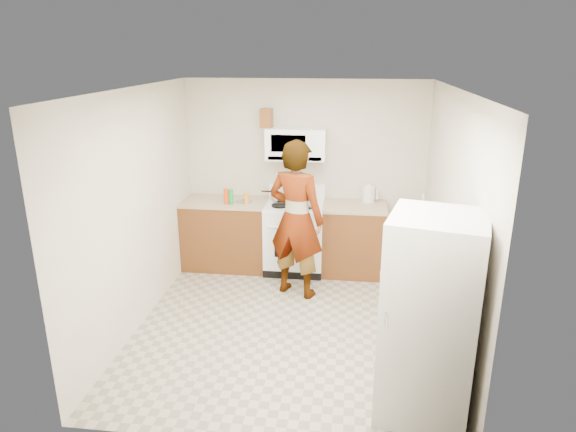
% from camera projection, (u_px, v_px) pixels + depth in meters
% --- Properties ---
extents(floor, '(3.60, 3.60, 0.00)m').
position_uv_depth(floor, '(289.00, 324.00, 5.59)').
color(floor, gray).
rests_on(floor, ground).
extents(back_wall, '(3.20, 0.02, 2.50)m').
position_uv_depth(back_wall, '(305.00, 175.00, 6.89)').
color(back_wall, beige).
rests_on(back_wall, floor).
extents(right_wall, '(0.02, 3.60, 2.50)m').
position_uv_depth(right_wall, '(450.00, 222.00, 5.02)').
color(right_wall, beige).
rests_on(right_wall, floor).
extents(cabinet_left, '(1.12, 0.62, 0.90)m').
position_uv_depth(cabinet_left, '(226.00, 235.00, 6.98)').
color(cabinet_left, '#5D3516').
rests_on(cabinet_left, floor).
extents(counter_left, '(1.14, 0.64, 0.03)m').
position_uv_depth(counter_left, '(225.00, 202.00, 6.83)').
color(counter_left, tan).
rests_on(counter_left, cabinet_left).
extents(cabinet_right, '(0.80, 0.62, 0.90)m').
position_uv_depth(cabinet_right, '(353.00, 240.00, 6.78)').
color(cabinet_right, '#5D3516').
rests_on(cabinet_right, floor).
extents(counter_right, '(0.82, 0.64, 0.03)m').
position_uv_depth(counter_right, '(355.00, 206.00, 6.63)').
color(counter_right, tan).
rests_on(counter_right, cabinet_right).
extents(gas_range, '(0.76, 0.65, 1.13)m').
position_uv_depth(gas_range, '(295.00, 235.00, 6.85)').
color(gas_range, white).
rests_on(gas_range, floor).
extents(microwave, '(0.76, 0.38, 0.40)m').
position_uv_depth(microwave, '(296.00, 143.00, 6.59)').
color(microwave, white).
rests_on(microwave, back_wall).
extents(person, '(0.81, 0.68, 1.90)m').
position_uv_depth(person, '(296.00, 219.00, 6.02)').
color(person, tan).
rests_on(person, floor).
extents(fridge, '(0.85, 0.85, 1.70)m').
position_uv_depth(fridge, '(430.00, 319.00, 4.01)').
color(fridge, silver).
rests_on(fridge, floor).
extents(kettle, '(0.20, 0.20, 0.20)m').
position_uv_depth(kettle, '(369.00, 194.00, 6.77)').
color(kettle, silver).
rests_on(kettle, counter_right).
extents(jug, '(0.16, 0.16, 0.24)m').
position_uv_depth(jug, '(266.00, 118.00, 6.52)').
color(jug, brown).
rests_on(jug, microwave).
extents(saucepan, '(0.29, 0.29, 0.12)m').
position_uv_depth(saucepan, '(279.00, 195.00, 6.81)').
color(saucepan, silver).
rests_on(saucepan, gas_range).
extents(tray, '(0.27, 0.19, 0.05)m').
position_uv_depth(tray, '(304.00, 205.00, 6.57)').
color(tray, white).
rests_on(tray, gas_range).
extents(bottle_spray, '(0.07, 0.07, 0.21)m').
position_uv_depth(bottle_spray, '(226.00, 196.00, 6.64)').
color(bottle_spray, red).
rests_on(bottle_spray, counter_left).
extents(bottle_hot_sauce, '(0.06, 0.06, 0.16)m').
position_uv_depth(bottle_hot_sauce, '(246.00, 198.00, 6.65)').
color(bottle_hot_sauce, orange).
rests_on(bottle_hot_sauce, counter_left).
extents(bottle_green_cap, '(0.08, 0.08, 0.20)m').
position_uv_depth(bottle_green_cap, '(231.00, 197.00, 6.65)').
color(bottle_green_cap, '#188733').
rests_on(bottle_green_cap, counter_left).
extents(pot_lid, '(0.30, 0.30, 0.01)m').
position_uv_depth(pot_lid, '(244.00, 201.00, 6.77)').
color(pot_lid, silver).
rests_on(pot_lid, counter_left).
extents(broom, '(0.20, 0.21, 1.24)m').
position_uv_depth(broom, '(425.00, 241.00, 6.26)').
color(broom, silver).
rests_on(broom, floor).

